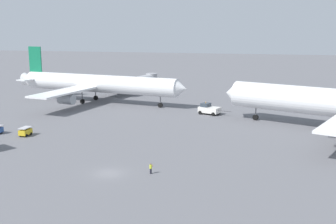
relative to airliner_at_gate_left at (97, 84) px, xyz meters
name	(u,v)px	position (x,y,z in m)	size (l,w,h in m)	color
ground_plane	(108,173)	(25.70, -54.63, -5.34)	(600.00, 600.00, 0.00)	slate
airliner_at_gate_left	(97,84)	(0.00, 0.00, 0.00)	(53.17, 47.30, 15.44)	white
pushback_tug	(209,109)	(33.36, -8.58, -4.06)	(8.29, 4.63, 3.00)	white
gse_baggage_cart_trailing	(25,132)	(1.68, -38.52, -4.48)	(1.66, 2.78, 1.71)	gold
ground_crew_wing_walker_right	(151,168)	(31.76, -53.31, -4.53)	(0.47, 0.36, 1.56)	black
jet_bridge	(141,81)	(6.22, 21.29, -1.49)	(7.25, 20.50, 5.63)	#B7B7BC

